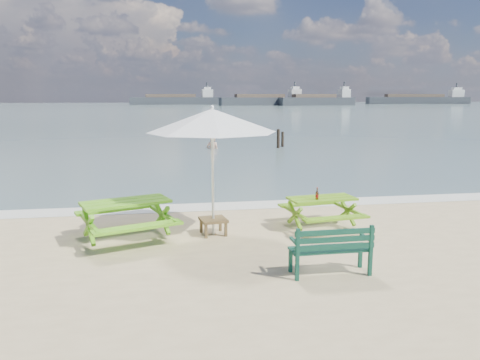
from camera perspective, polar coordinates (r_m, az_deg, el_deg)
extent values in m
plane|color=slate|center=(92.47, -8.17, 8.49)|extent=(300.00, 300.00, 0.00)
cube|color=silver|center=(12.49, -0.60, -3.15)|extent=(22.00, 0.90, 0.01)
cube|color=#5FB11A|center=(9.72, -13.76, -2.64)|extent=(1.89, 1.34, 0.05)
cube|color=#5FB11A|center=(10.55, -14.85, -3.46)|extent=(1.71, 0.86, 0.05)
cube|color=#5FB11A|center=(9.05, -12.30, -5.65)|extent=(1.71, 0.86, 0.05)
cube|color=#5FB11A|center=(9.82, -13.65, -5.08)|extent=(1.84, 1.45, 0.73)
cube|color=#629B17|center=(10.47, 9.96, -2.24)|extent=(1.53, 0.86, 0.05)
cube|color=#629B17|center=(11.13, 8.35, -2.88)|extent=(1.48, 0.44, 0.05)
cube|color=#629B17|center=(9.94, 11.66, -4.59)|extent=(1.48, 0.44, 0.05)
cube|color=#629B17|center=(10.55, 9.89, -4.17)|extent=(1.46, 0.99, 0.62)
cube|color=#0E3A2B|center=(7.94, 10.90, -8.27)|extent=(1.34, 0.41, 0.04)
cube|color=#0E3A2B|center=(7.69, 11.51, -7.13)|extent=(1.34, 0.05, 0.34)
cube|color=#0E3A2B|center=(8.01, 10.85, -9.69)|extent=(1.24, 0.47, 0.42)
cube|color=brown|center=(9.95, -3.28, -4.85)|extent=(0.61, 0.61, 0.05)
cube|color=brown|center=(10.00, -3.27, -5.80)|extent=(0.54, 0.54, 0.30)
cylinder|color=silver|center=(9.74, -3.34, 0.63)|extent=(0.05, 0.05, 2.57)
cone|color=white|center=(9.62, -3.41, 7.25)|extent=(3.06, 3.06, 0.48)
cylinder|color=brown|center=(10.23, 9.37, -1.94)|extent=(0.06, 0.06, 0.16)
cylinder|color=brown|center=(10.20, 9.39, -1.13)|extent=(0.03, 0.03, 0.07)
cylinder|color=#A11212|center=(10.23, 9.37, -1.94)|extent=(0.07, 0.07, 0.06)
imported|color=tan|center=(25.79, -3.36, 3.44)|extent=(0.73, 0.54, 1.84)
cylinder|color=black|center=(26.03, 4.68, 4.83)|extent=(0.17, 0.17, 1.24)
cylinder|color=black|center=(26.72, 5.21, 4.76)|extent=(0.15, 0.15, 1.05)
cube|color=#34383E|center=(137.23, -8.02, 9.50)|extent=(25.33, 5.48, 2.20)
cube|color=silver|center=(138.33, -4.03, 10.50)|extent=(3.19, 3.17, 2.20)
cube|color=#34383E|center=(127.41, 2.84, 9.53)|extent=(23.89, 6.06, 2.20)
cube|color=silver|center=(130.32, 6.69, 10.46)|extent=(3.09, 3.24, 2.20)
cube|color=#34383E|center=(128.65, 9.37, 9.41)|extent=(20.86, 5.76, 2.20)
cube|color=silver|center=(131.94, 12.57, 10.28)|extent=(2.72, 3.20, 2.20)
cube|color=#34383E|center=(155.00, 20.84, 9.03)|extent=(31.31, 7.92, 2.20)
cube|color=silver|center=(159.87, 24.85, 9.56)|extent=(4.08, 3.45, 2.20)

